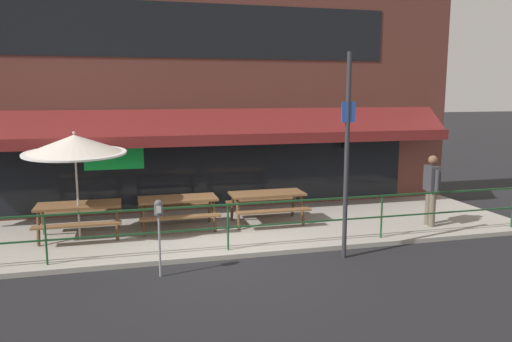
# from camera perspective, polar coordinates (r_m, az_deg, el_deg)

# --- Properties ---
(ground_plane) EXTENTS (120.00, 120.00, 0.00)m
(ground_plane) POSITION_cam_1_polar(r_m,az_deg,el_deg) (10.09, -2.85, -10.07)
(ground_plane) COLOR black
(patio_deck) EXTENTS (15.00, 4.00, 0.10)m
(patio_deck) POSITION_cam_1_polar(r_m,az_deg,el_deg) (11.95, -4.84, -6.76)
(patio_deck) COLOR #9E998E
(patio_deck) RESTS_ON ground
(restaurant_building) EXTENTS (15.00, 1.60, 6.96)m
(restaurant_building) POSITION_cam_1_polar(r_m,az_deg,el_deg) (13.69, -6.65, 9.67)
(restaurant_building) COLOR brown
(restaurant_building) RESTS_ON ground
(patio_railing) EXTENTS (13.84, 0.04, 0.97)m
(patio_railing) POSITION_cam_1_polar(r_m,az_deg,el_deg) (10.14, -3.23, -5.26)
(patio_railing) COLOR #194723
(patio_railing) RESTS_ON patio_deck
(picnic_table_left) EXTENTS (1.80, 1.42, 0.76)m
(picnic_table_left) POSITION_cam_1_polar(r_m,az_deg,el_deg) (11.67, -19.56, -4.33)
(picnic_table_left) COLOR brown
(picnic_table_left) RESTS_ON patio_deck
(picnic_table_centre) EXTENTS (1.80, 1.42, 0.76)m
(picnic_table_centre) POSITION_cam_1_polar(r_m,az_deg,el_deg) (11.79, -8.92, -3.77)
(picnic_table_centre) COLOR brown
(picnic_table_centre) RESTS_ON patio_deck
(picnic_table_right) EXTENTS (1.80, 1.42, 0.76)m
(picnic_table_right) POSITION_cam_1_polar(r_m,az_deg,el_deg) (12.22, 1.27, -3.21)
(picnic_table_right) COLOR brown
(picnic_table_right) RESTS_ON patio_deck
(patio_umbrella_left) EXTENTS (2.14, 2.14, 2.38)m
(patio_umbrella_left) POSITION_cam_1_polar(r_m,az_deg,el_deg) (11.29, -20.02, 2.80)
(patio_umbrella_left) COLOR #B7B2A8
(patio_umbrella_left) RESTS_ON patio_deck
(pedestrian_walking) EXTENTS (0.28, 0.62, 1.71)m
(pedestrian_walking) POSITION_cam_1_polar(r_m,az_deg,el_deg) (12.64, 19.41, -1.69)
(pedestrian_walking) COLOR #665B4C
(pedestrian_walking) RESTS_ON patio_deck
(parking_meter_near) EXTENTS (0.15, 0.16, 1.42)m
(parking_meter_near) POSITION_cam_1_polar(r_m,az_deg,el_deg) (9.03, -11.07, -4.93)
(parking_meter_near) COLOR gray
(parking_meter_near) RESTS_ON ground
(street_sign_pole) EXTENTS (0.28, 0.09, 4.05)m
(street_sign_pole) POSITION_cam_1_polar(r_m,az_deg,el_deg) (9.88, 10.33, 1.81)
(street_sign_pole) COLOR #2D2D33
(street_sign_pole) RESTS_ON ground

